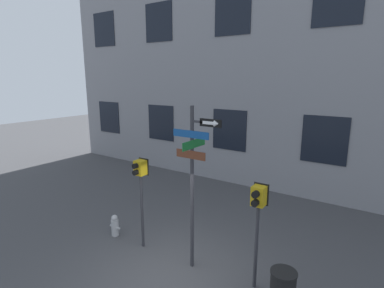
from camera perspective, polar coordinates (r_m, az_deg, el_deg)
ground_plane at (r=7.97m, az=-4.56°, el=-24.19°), size 60.00×60.00×0.00m
building_facade at (r=13.17m, az=16.93°, el=23.62°), size 24.00×0.63×14.84m
street_sign_pole at (r=7.21m, az=0.35°, el=-5.73°), size 1.29×0.93×4.14m
pedestrian_signal_left at (r=8.40m, az=-9.78°, el=-6.72°), size 0.34×0.40×2.60m
pedestrian_signal_right at (r=6.86m, az=12.44°, el=-11.94°), size 0.34×0.40×2.50m
fire_hydrant at (r=9.82m, az=-14.46°, el=-14.81°), size 0.39×0.23×0.67m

